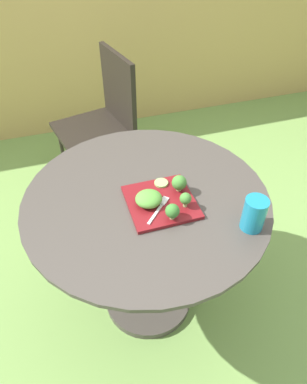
{
  "coord_description": "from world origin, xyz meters",
  "views": [
    {
      "loc": [
        -0.27,
        -0.94,
        1.65
      ],
      "look_at": [
        0.02,
        -0.03,
        0.78
      ],
      "focal_mm": 32.54,
      "sensor_mm": 36.0,
      "label": 1
    }
  ],
  "objects_px": {
    "drinking_glass": "(254,215)",
    "fork": "(159,207)",
    "patio_chair": "(105,115)",
    "salad_plate": "(161,202)"
  },
  "relations": [
    {
      "from": "patio_chair",
      "to": "drinking_glass",
      "type": "height_order",
      "value": "patio_chair"
    },
    {
      "from": "drinking_glass",
      "to": "fork",
      "type": "bearing_deg",
      "value": 148.86
    },
    {
      "from": "salad_plate",
      "to": "patio_chair",
      "type": "bearing_deg",
      "value": 90.78
    },
    {
      "from": "salad_plate",
      "to": "fork",
      "type": "relative_size",
      "value": 2.04
    },
    {
      "from": "patio_chair",
      "to": "drinking_glass",
      "type": "bearing_deg",
      "value": -77.79
    },
    {
      "from": "fork",
      "to": "drinking_glass",
      "type": "bearing_deg",
      "value": -31.14
    },
    {
      "from": "patio_chair",
      "to": "drinking_glass",
      "type": "relative_size",
      "value": 7.13
    },
    {
      "from": "salad_plate",
      "to": "fork",
      "type": "bearing_deg",
      "value": -117.13
    },
    {
      "from": "fork",
      "to": "patio_chair",
      "type": "bearing_deg",
      "value": 89.83
    },
    {
      "from": "drinking_glass",
      "to": "fork",
      "type": "height_order",
      "value": "drinking_glass"
    }
  ]
}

